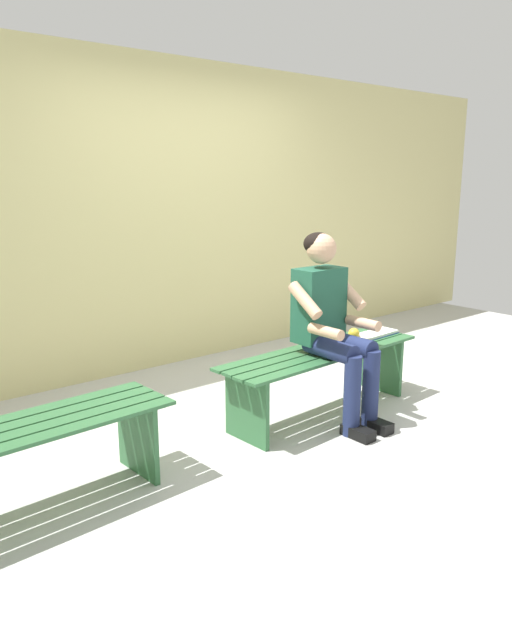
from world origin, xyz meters
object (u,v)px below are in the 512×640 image
at_px(bench_near, 321,366).
at_px(apple, 354,334).
at_px(book_open, 374,334).
at_px(bench_far, 24,450).
at_px(person_seated, 332,320).

bearing_deg(bench_near, apple, -171.37).
bearing_deg(book_open, bench_far, -2.12).
bearing_deg(person_seated, book_open, -168.14).
relative_size(bench_near, bench_far, 1.09).
bearing_deg(bench_far, book_open, -179.42).
bearing_deg(book_open, person_seated, 9.16).
distance_m(bench_far, person_seated, 2.04).
bearing_deg(bench_near, book_open, -177.44).
relative_size(person_seated, apple, 15.11).
relative_size(bench_far, apple, 17.89).
distance_m(person_seated, book_open, 0.66).
bearing_deg(person_seated, bench_far, -2.88).
xyz_separation_m(bench_near, apple, (-0.40, -0.06, 0.16)).
distance_m(bench_far, book_open, 2.62).
relative_size(bench_far, book_open, 3.57).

